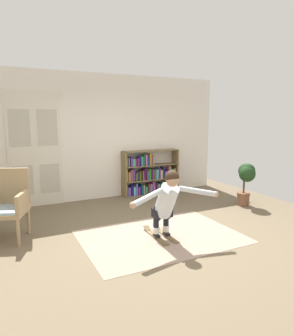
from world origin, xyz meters
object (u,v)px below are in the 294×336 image
at_px(bookshelf, 149,175).
at_px(person_skier, 167,200).
at_px(potted_plant, 246,176).
at_px(skis_pair, 160,235).
at_px(wicker_chair, 7,203).

relative_size(bookshelf, person_skier, 1.00).
bearing_deg(person_skier, bookshelf, 68.66).
relative_size(potted_plant, skis_pair, 1.23).
bearing_deg(wicker_chair, potted_plant, -3.48).
xyz_separation_m(wicker_chair, potted_plant, (4.71, -0.29, 0.07)).
height_order(wicker_chair, potted_plant, wicker_chair).
xyz_separation_m(potted_plant, skis_pair, (-2.51, -0.71, -0.63)).
relative_size(bookshelf, potted_plant, 1.58).
bearing_deg(potted_plant, bookshelf, 128.05).
bearing_deg(bookshelf, skis_pair, -112.93).
bearing_deg(wicker_chair, bookshelf, 25.24).
xyz_separation_m(bookshelf, skis_pair, (-1.07, -2.54, -0.45)).
distance_m(potted_plant, skis_pair, 2.68).
bearing_deg(person_skier, wicker_chair, 151.15).
bearing_deg(bookshelf, potted_plant, -51.95).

